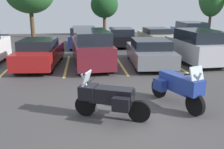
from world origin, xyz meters
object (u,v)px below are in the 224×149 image
object	(u,v)px
car_maroon	(91,48)
car_far_champagne	(156,36)
car_grey	(150,52)
car_far_blue	(190,33)
motorcycle_touring	(109,97)
car_red	(40,53)
car_far_black	(121,37)
motorcycle_second	(178,86)
car_silver	(196,46)
car_far_navy	(83,37)

from	to	relation	value
car_maroon	car_far_champagne	distance (m)	8.39
car_grey	car_far_blue	world-z (taller)	car_far_blue
car_maroon	car_far_champagne	size ratio (longest dim) A/B	1.13
motorcycle_touring	car_grey	size ratio (longest dim) A/B	0.46
car_red	car_far_black	bearing A→B (deg)	50.44
motorcycle_second	car_grey	world-z (taller)	motorcycle_second
car_grey	car_silver	bearing A→B (deg)	7.30
motorcycle_touring	car_far_black	world-z (taller)	car_far_black
car_maroon	car_silver	size ratio (longest dim) A/B	1.11
car_red	car_far_navy	world-z (taller)	car_far_navy
car_maroon	car_far_blue	distance (m)	10.55
car_far_black	car_far_champagne	world-z (taller)	car_far_black
car_maroon	car_far_champagne	world-z (taller)	car_maroon
car_far_champagne	car_grey	bearing A→B (deg)	-108.88
motorcycle_touring	car_far_black	bearing A→B (deg)	80.00
motorcycle_touring	car_grey	world-z (taller)	car_grey
car_far_navy	car_far_blue	distance (m)	8.57
car_grey	car_far_navy	distance (m)	7.30
car_red	car_far_navy	size ratio (longest dim) A/B	0.96
car_far_black	car_far_champagne	xyz separation A→B (m)	(2.85, 0.15, -0.02)
motorcycle_second	car_grey	bearing A→B (deg)	83.98
car_far_black	car_far_navy	bearing A→B (deg)	-177.13
car_far_blue	car_grey	bearing A→B (deg)	-126.64
motorcycle_touring	motorcycle_second	distance (m)	2.29
car_far_navy	car_far_black	world-z (taller)	car_far_navy
car_red	car_far_black	xyz separation A→B (m)	(5.12, 6.20, -0.01)
motorcycle_touring	car_red	xyz separation A→B (m)	(-2.86, 6.63, 0.07)
car_maroon	car_silver	bearing A→B (deg)	0.50
motorcycle_touring	car_far_champagne	distance (m)	13.95
car_far_blue	car_far_champagne	bearing A→B (deg)	-176.38
car_far_champagne	motorcycle_touring	bearing A→B (deg)	-111.51
car_red	car_silver	world-z (taller)	car_silver
car_red	motorcycle_second	bearing A→B (deg)	-49.94
car_far_black	motorcycle_touring	bearing A→B (deg)	-100.00
car_far_champagne	car_far_blue	xyz separation A→B (m)	(2.85, 0.18, 0.22)
car_far_black	car_far_champagne	distance (m)	2.86
motorcycle_touring	car_maroon	size ratio (longest dim) A/B	0.41
car_silver	car_far_blue	bearing A→B (deg)	69.26
car_maroon	car_silver	distance (m)	5.70
motorcycle_second	car_far_champagne	xyz separation A→B (m)	(2.90, 12.38, -0.03)
car_maroon	motorcycle_touring	bearing A→B (deg)	-87.93
car_red	car_maroon	world-z (taller)	car_maroon
motorcycle_touring	car_far_blue	size ratio (longest dim) A/B	0.42
car_maroon	car_grey	distance (m)	3.07
motorcycle_second	car_far_blue	distance (m)	13.82
car_red	car_maroon	size ratio (longest dim) A/B	0.93
car_far_navy	car_far_black	size ratio (longest dim) A/B	1.08
motorcycle_touring	car_red	bearing A→B (deg)	113.33
car_maroon	car_far_navy	world-z (taller)	car_maroon
car_grey	car_far_black	world-z (taller)	car_grey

